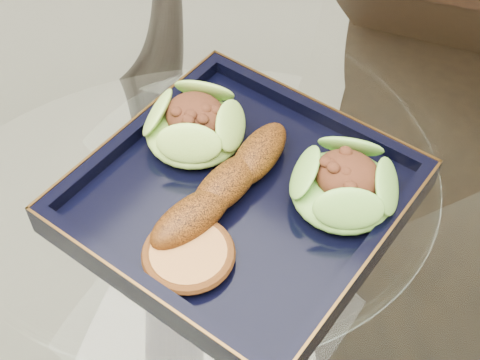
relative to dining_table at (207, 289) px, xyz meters
The scene contains 7 objects.
dining_table is the anchor object (origin of this frame).
dining_chair 0.37m from the dining_table, 67.74° to the left, with size 0.56×0.56×1.02m.
navy_plate 0.18m from the dining_table, 23.03° to the left, with size 0.27×0.27×0.02m, color black.
lettuce_wrap_left 0.21m from the dining_table, 132.76° to the left, with size 0.10×0.10×0.03m, color #5F952B.
lettuce_wrap_right 0.24m from the dining_table, 29.78° to the left, with size 0.10×0.10×0.03m, color #57A530.
roasted_plantain 0.20m from the dining_table, 12.20° to the left, with size 0.17×0.04×0.03m, color #69330B.
crumb_patty 0.21m from the dining_table, 58.20° to the right, with size 0.07×0.07×0.01m, color #B87B3D.
Camera 1 is at (0.26, -0.30, 1.26)m, focal length 50.00 mm.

